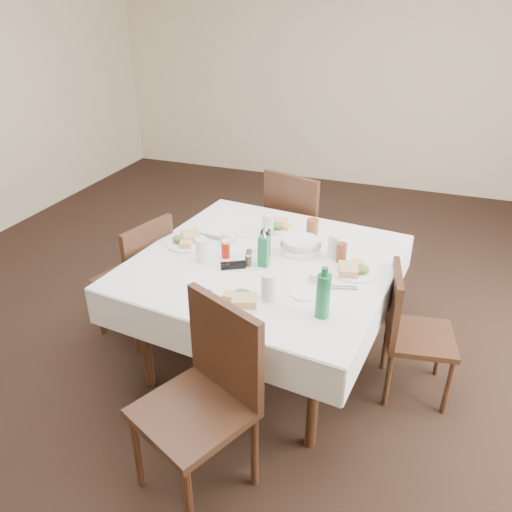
# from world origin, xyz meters

# --- Properties ---
(ground_plane) EXTENTS (7.00, 7.00, 0.00)m
(ground_plane) POSITION_xyz_m (0.00, 0.00, 0.00)
(ground_plane) COLOR black
(room_shell) EXTENTS (6.04, 7.04, 2.80)m
(room_shell) POSITION_xyz_m (0.00, 0.00, 1.71)
(room_shell) COLOR beige
(room_shell) RESTS_ON ground
(dining_table) EXTENTS (1.64, 1.64, 0.76)m
(dining_table) POSITION_xyz_m (0.22, -0.22, 0.69)
(dining_table) COLOR black
(dining_table) RESTS_ON ground
(chair_north) EXTENTS (0.60, 0.60, 1.00)m
(chair_north) POSITION_xyz_m (0.15, 0.77, 0.57)
(chair_north) COLOR black
(chair_north) RESTS_ON ground
(chair_south) EXTENTS (0.62, 0.62, 0.98)m
(chair_south) POSITION_xyz_m (0.27, -1.15, 0.56)
(chair_south) COLOR black
(chair_south) RESTS_ON ground
(chair_east) EXTENTS (0.45, 0.45, 0.82)m
(chair_east) POSITION_xyz_m (1.09, -0.18, 0.47)
(chair_east) COLOR black
(chair_east) RESTS_ON ground
(chair_west) EXTENTS (0.52, 0.52, 0.90)m
(chair_west) POSITION_xyz_m (-0.66, -0.24, 0.51)
(chair_west) COLOR black
(chair_west) RESTS_ON ground
(meal_north) EXTENTS (0.24, 0.24, 0.05)m
(meal_north) POSITION_xyz_m (0.16, 0.24, 0.78)
(meal_north) COLOR white
(meal_north) RESTS_ON dining_table
(meal_south) EXTENTS (0.24, 0.24, 0.05)m
(meal_south) POSITION_xyz_m (0.26, -0.71, 0.78)
(meal_south) COLOR white
(meal_south) RESTS_ON dining_table
(meal_east) EXTENTS (0.26, 0.26, 0.06)m
(meal_east) POSITION_xyz_m (0.75, -0.20, 0.78)
(meal_east) COLOR white
(meal_east) RESTS_ON dining_table
(meal_west) EXTENTS (0.27, 0.27, 0.06)m
(meal_west) POSITION_xyz_m (-0.32, -0.19, 0.79)
(meal_west) COLOR white
(meal_west) RESTS_ON dining_table
(side_plate_a) EXTENTS (0.17, 0.17, 0.01)m
(side_plate_a) POSITION_xyz_m (-0.00, 0.10, 0.77)
(side_plate_a) COLOR white
(side_plate_a) RESTS_ON dining_table
(side_plate_b) EXTENTS (0.14, 0.14, 0.01)m
(side_plate_b) POSITION_xyz_m (0.55, -0.52, 0.77)
(side_plate_b) COLOR white
(side_plate_b) RESTS_ON dining_table
(water_n) EXTENTS (0.08, 0.08, 0.14)m
(water_n) POSITION_xyz_m (0.12, 0.13, 0.83)
(water_n) COLOR silver
(water_n) RESTS_ON dining_table
(water_s) EXTENTS (0.08, 0.08, 0.15)m
(water_s) POSITION_xyz_m (0.38, -0.62, 0.84)
(water_s) COLOR silver
(water_s) RESTS_ON dining_table
(water_e) EXTENTS (0.08, 0.08, 0.15)m
(water_e) POSITION_xyz_m (0.60, -0.04, 0.84)
(water_e) COLOR silver
(water_e) RESTS_ON dining_table
(water_w) EXTENTS (0.08, 0.08, 0.14)m
(water_w) POSITION_xyz_m (-0.13, -0.36, 0.83)
(water_w) COLOR silver
(water_w) RESTS_ON dining_table
(iced_tea_a) EXTENTS (0.08, 0.08, 0.16)m
(iced_tea_a) POSITION_xyz_m (0.42, 0.11, 0.84)
(iced_tea_a) COLOR brown
(iced_tea_a) RESTS_ON dining_table
(iced_tea_b) EXTENTS (0.06, 0.06, 0.13)m
(iced_tea_b) POSITION_xyz_m (0.66, -0.11, 0.83)
(iced_tea_b) COLOR brown
(iced_tea_b) RESTS_ON dining_table
(bread_basket) EXTENTS (0.25, 0.25, 0.08)m
(bread_basket) POSITION_xyz_m (0.39, -0.04, 0.80)
(bread_basket) COLOR silver
(bread_basket) RESTS_ON dining_table
(oil_cruet_dark) EXTENTS (0.05, 0.05, 0.21)m
(oil_cruet_dark) POSITION_xyz_m (0.20, -0.16, 0.85)
(oil_cruet_dark) COLOR black
(oil_cruet_dark) RESTS_ON dining_table
(oil_cruet_green) EXTENTS (0.06, 0.06, 0.24)m
(oil_cruet_green) POSITION_xyz_m (0.24, -0.29, 0.86)
(oil_cruet_green) COLOR #176A3A
(oil_cruet_green) RESTS_ON dining_table
(ketchup_bottle) EXTENTS (0.05, 0.05, 0.11)m
(ketchup_bottle) POSITION_xyz_m (-0.01, -0.27, 0.82)
(ketchup_bottle) COLOR #B01D07
(ketchup_bottle) RESTS_ON dining_table
(salt_shaker) EXTENTS (0.04, 0.04, 0.08)m
(salt_shaker) POSITION_xyz_m (0.14, -0.29, 0.80)
(salt_shaker) COLOR white
(salt_shaker) RESTS_ON dining_table
(pepper_shaker) EXTENTS (0.04, 0.04, 0.08)m
(pepper_shaker) POSITION_xyz_m (0.15, -0.32, 0.80)
(pepper_shaker) COLOR #3A2F21
(pepper_shaker) RESTS_ON dining_table
(coffee_mug) EXTENTS (0.12, 0.12, 0.09)m
(coffee_mug) POSITION_xyz_m (-0.08, -0.11, 0.80)
(coffee_mug) COLOR white
(coffee_mug) RESTS_ON dining_table
(sunglasses) EXTENTS (0.15, 0.11, 0.03)m
(sunglasses) POSITION_xyz_m (0.08, -0.38, 0.78)
(sunglasses) COLOR black
(sunglasses) RESTS_ON dining_table
(green_bottle) EXTENTS (0.07, 0.07, 0.27)m
(green_bottle) POSITION_xyz_m (0.68, -0.68, 0.88)
(green_bottle) COLOR #176A3A
(green_bottle) RESTS_ON dining_table
(sugar_caddy) EXTENTS (0.11, 0.08, 0.05)m
(sugar_caddy) POSITION_xyz_m (0.59, -0.36, 0.79)
(sugar_caddy) COLOR white
(sugar_caddy) RESTS_ON dining_table
(cutlery_n) EXTENTS (0.09, 0.19, 0.01)m
(cutlery_n) POSITION_xyz_m (0.38, 0.23, 0.77)
(cutlery_n) COLOR silver
(cutlery_n) RESTS_ON dining_table
(cutlery_s) EXTENTS (0.07, 0.19, 0.01)m
(cutlery_s) POSITION_xyz_m (0.06, -0.75, 0.77)
(cutlery_s) COLOR silver
(cutlery_s) RESTS_ON dining_table
(cutlery_e) EXTENTS (0.17, 0.08, 0.01)m
(cutlery_e) POSITION_xyz_m (0.72, -0.39, 0.77)
(cutlery_e) COLOR silver
(cutlery_e) RESTS_ON dining_table
(cutlery_w) EXTENTS (0.20, 0.07, 0.01)m
(cutlery_w) POSITION_xyz_m (-0.22, -0.06, 0.77)
(cutlery_w) COLOR silver
(cutlery_w) RESTS_ON dining_table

